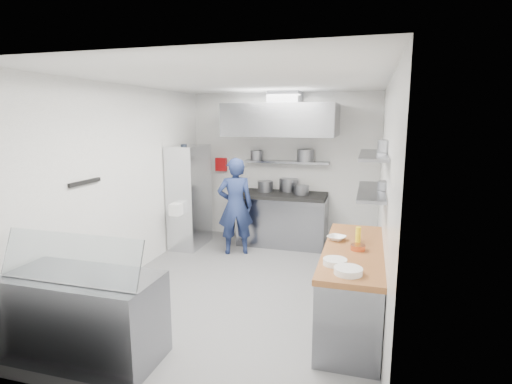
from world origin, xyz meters
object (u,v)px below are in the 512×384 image
(gas_range, at_px, (283,220))
(wire_rack, at_px, (190,196))
(chef, at_px, (235,206))
(display_case, at_px, (84,317))

(gas_range, bearing_deg, wire_rack, -160.87)
(gas_range, bearing_deg, chef, -131.89)
(chef, bearing_deg, wire_rack, -34.80)
(wire_rack, relative_size, display_case, 1.23)
(gas_range, distance_m, chef, 1.09)
(chef, xyz_separation_m, wire_rack, (-0.95, 0.19, 0.09))
(gas_range, height_order, display_case, gas_range)
(chef, bearing_deg, gas_range, -155.11)
(gas_range, xyz_separation_m, chef, (-0.68, -0.76, 0.39))
(chef, relative_size, display_case, 1.12)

